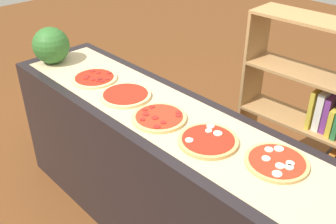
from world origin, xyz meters
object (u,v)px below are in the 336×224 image
object	(u,v)px
watermelon	(51,45)
pizza_plain_1	(126,95)
bookshelf	(317,134)
pizza_mozzarella_3	(208,140)
pizza_mozzarella_4	(277,162)
pizza_pepperoni_0	(95,78)
pizza_pepperoni_2	(159,118)

from	to	relation	value
watermelon	pizza_plain_1	bearing A→B (deg)	3.93
pizza_plain_1	bookshelf	size ratio (longest dim) A/B	0.22
pizza_mozzarella_3	pizza_mozzarella_4	world-z (taller)	pizza_mozzarella_3
pizza_plain_1	bookshelf	bearing A→B (deg)	48.31
pizza_plain_1	watermelon	size ratio (longest dim) A/B	1.20
pizza_plain_1	pizza_mozzarella_3	distance (m)	0.64
pizza_plain_1	pizza_mozzarella_3	world-z (taller)	pizza_mozzarella_3
watermelon	pizza_pepperoni_0	bearing A→B (deg)	6.88
pizza_pepperoni_0	pizza_mozzarella_3	xyz separation A→B (m)	(0.96, 0.00, 0.00)
pizza_pepperoni_0	pizza_mozzarella_3	distance (m)	0.96
pizza_pepperoni_0	pizza_mozzarella_3	bearing A→B (deg)	0.20
pizza_mozzarella_3	pizza_mozzarella_4	xyz separation A→B (m)	(0.32, 0.10, -0.00)
pizza_plain_1	bookshelf	distance (m)	1.23
pizza_mozzarella_3	pizza_mozzarella_4	size ratio (longest dim) A/B	1.02
pizza_pepperoni_0	bookshelf	distance (m)	1.46
pizza_pepperoni_2	pizza_mozzarella_4	bearing A→B (deg)	11.24
pizza_pepperoni_2	pizza_mozzarella_3	xyz separation A→B (m)	(0.32, 0.03, 0.00)
bookshelf	watermelon	bearing A→B (deg)	-148.51
pizza_mozzarella_3	watermelon	distance (m)	1.39
pizza_mozzarella_4	pizza_pepperoni_0	bearing A→B (deg)	-175.44
watermelon	bookshelf	distance (m)	1.85
pizza_mozzarella_4	watermelon	bearing A→B (deg)	-174.86
pizza_pepperoni_2	pizza_mozzarella_3	bearing A→B (deg)	5.09
pizza_pepperoni_2	pizza_plain_1	bearing A→B (deg)	175.52
pizza_plain_1	pizza_mozzarella_3	bearing A→B (deg)	0.30
watermelon	pizza_mozzarella_4	bearing A→B (deg)	5.14
pizza_pepperoni_0	watermelon	distance (m)	0.44
pizza_pepperoni_0	pizza_plain_1	size ratio (longest dim) A/B	0.97
pizza_mozzarella_4	bookshelf	xyz separation A→B (m)	(-0.17, 0.79, -0.30)
pizza_mozzarella_4	bookshelf	world-z (taller)	bookshelf
pizza_mozzarella_4	pizza_mozzarella_3	bearing A→B (deg)	-162.89
pizza_pepperoni_2	bookshelf	distance (m)	1.07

